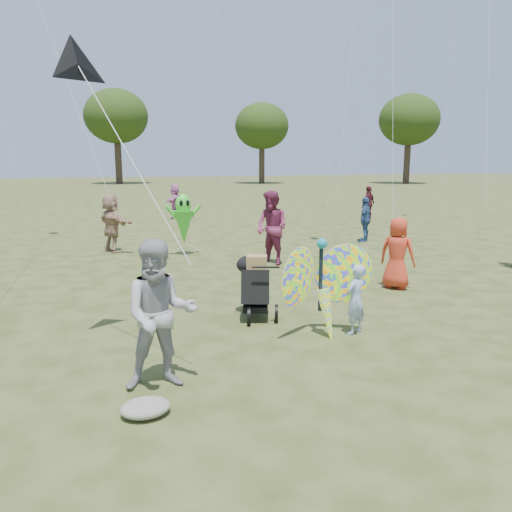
# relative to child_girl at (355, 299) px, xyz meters

# --- Properties ---
(ground) EXTENTS (160.00, 160.00, 0.00)m
(ground) POSITION_rel_child_girl_xyz_m (-1.01, -0.34, -0.55)
(ground) COLOR #51592B
(ground) RESTS_ON ground
(child_girl) EXTENTS (0.47, 0.41, 1.10)m
(child_girl) POSITION_rel_child_girl_xyz_m (0.00, 0.00, 0.00)
(child_girl) COLOR #98ADD7
(child_girl) RESTS_ON ground
(adult_man) EXTENTS (0.93, 0.76, 1.78)m
(adult_man) POSITION_rel_child_girl_xyz_m (-3.12, -0.85, 0.34)
(adult_man) COLOR #9E9CA2
(adult_man) RESTS_ON ground
(grey_bag) EXTENTS (0.53, 0.43, 0.17)m
(grey_bag) POSITION_rel_child_girl_xyz_m (-3.41, -1.48, -0.46)
(grey_bag) COLOR gray
(grey_bag) RESTS_ON ground
(crowd_a) EXTENTS (0.83, 0.87, 1.50)m
(crowd_a) POSITION_rel_child_girl_xyz_m (2.30, 2.17, 0.20)
(crowd_a) COLOR red
(crowd_a) RESTS_ON ground
(crowd_c) EXTENTS (0.88, 0.85, 1.48)m
(crowd_c) POSITION_rel_child_girl_xyz_m (5.03, 7.79, 0.19)
(crowd_c) COLOR #2F4F83
(crowd_c) RESTS_ON ground
(crowd_d) EXTENTS (1.12, 1.64, 1.70)m
(crowd_d) POSITION_rel_child_girl_xyz_m (-3.01, 8.64, 0.30)
(crowd_d) COLOR tan
(crowd_d) RESTS_ON ground
(crowd_e) EXTENTS (1.05, 1.14, 1.90)m
(crowd_e) POSITION_rel_child_girl_xyz_m (0.75, 5.39, 0.40)
(crowd_e) COLOR #7C294C
(crowd_e) RESTS_ON ground
(crowd_h) EXTENTS (0.98, 0.77, 1.55)m
(crowd_h) POSITION_rel_child_girl_xyz_m (8.32, 12.78, 0.23)
(crowd_h) COLOR #4D1923
(crowd_h) RESTS_ON ground
(crowd_j) EXTENTS (1.04, 1.54, 1.59)m
(crowd_j) POSITION_rel_child_girl_xyz_m (0.36, 16.67, 0.25)
(crowd_j) COLOR #C671B1
(crowd_j) RESTS_ON ground
(jogging_stroller) EXTENTS (0.74, 1.14, 1.09)m
(jogging_stroller) POSITION_rel_child_girl_xyz_m (-1.17, 1.33, 0.07)
(jogging_stroller) COLOR black
(jogging_stroller) RESTS_ON ground
(butterfly_kite) EXTENTS (1.74, 0.75, 1.71)m
(butterfly_kite) POSITION_rel_child_girl_xyz_m (-0.51, 0.09, 0.21)
(butterfly_kite) COLOR #F72736
(butterfly_kite) RESTS_ON ground
(delta_kite_rig) EXTENTS (1.56, 1.77, 2.85)m
(delta_kite_rig) POSITION_rel_child_girl_xyz_m (-3.82, 0.68, 3.30)
(delta_kite_rig) COLOR black
(delta_kite_rig) RESTS_ON ground
(alien_kite) EXTENTS (1.12, 0.69, 1.74)m
(alien_kite) POSITION_rel_child_girl_xyz_m (-1.14, 7.38, 0.42)
(alien_kite) COLOR #40D131
(alien_kite) RESTS_ON ground
(tree_line) EXTENTS (91.78, 33.60, 10.79)m
(tree_line) POSITION_rel_child_girl_xyz_m (2.65, 44.65, 6.31)
(tree_line) COLOR #3A2D21
(tree_line) RESTS_ON ground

